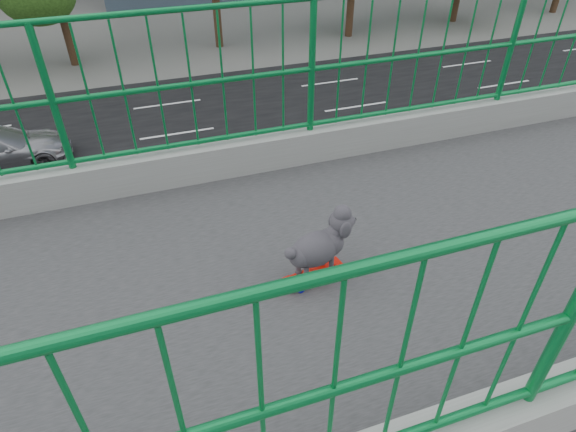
{
  "coord_description": "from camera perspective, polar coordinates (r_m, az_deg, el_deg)",
  "views": [
    {
      "loc": [
        2.24,
        -1.45,
        9.3
      ],
      "look_at": [
        -0.59,
        -0.48,
        7.02
      ],
      "focal_mm": 30.22,
      "sensor_mm": 36.0,
      "label": 1
    }
  ],
  "objects": [
    {
      "name": "road",
      "position": [
        17.91,
        -11.46,
        5.23
      ],
      "size": [
        18.0,
        90.0,
        0.02
      ],
      "primitive_type": "cube",
      "color": "black",
      "rests_on": "ground"
    },
    {
      "name": "footbridge",
      "position": [
        4.88,
        8.13,
        -20.17
      ],
      "size": [
        3.0,
        24.0,
        7.0
      ],
      "color": "#2D2D2F",
      "rests_on": "ground"
    },
    {
      "name": "railing",
      "position": [
        3.39,
        11.03,
        -1.6
      ],
      "size": [
        3.0,
        24.0,
        1.42
      ],
      "color": "gray",
      "rests_on": "footbridge"
    },
    {
      "name": "skateboard",
      "position": [
        3.25,
        3.13,
        -6.9
      ],
      "size": [
        0.2,
        0.44,
        0.06
      ],
      "rotation": [
        0.0,
        0.0,
        0.19
      ],
      "color": "red",
      "rests_on": "footbridge"
    },
    {
      "name": "poodle",
      "position": [
        3.09,
        3.72,
        -3.42
      ],
      "size": [
        0.28,
        0.52,
        0.44
      ],
      "rotation": [
        0.0,
        0.0,
        0.19
      ],
      "color": "#2C292E",
      "rests_on": "skateboard"
    },
    {
      "name": "car_1",
      "position": [
        14.59,
        -3.02,
        1.53
      ],
      "size": [
        1.66,
        4.76,
        1.57
      ],
      "primitive_type": "imported",
      "color": "#BF0F07",
      "rests_on": "ground"
    }
  ]
}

